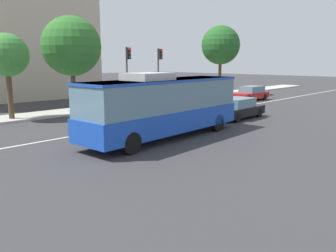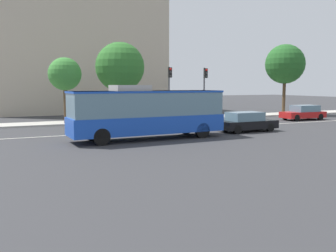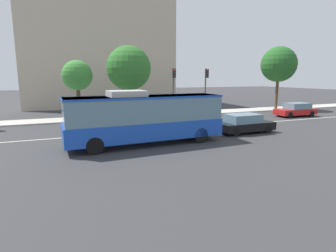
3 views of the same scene
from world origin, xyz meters
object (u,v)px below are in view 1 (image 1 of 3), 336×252
object	(u,v)px
sedan_black	(238,108)
transit_bus	(164,104)
sedan_red	(251,93)
street_tree_kerbside_left	(71,46)
street_tree_kerbside_centre	(7,56)
street_tree_kerbside_right	(221,45)
traffic_light_mid_block	(159,66)
traffic_light_near_corner	(128,67)

from	to	relation	value
sedan_black	transit_bus	bearing A→B (deg)	-176.99
sedan_red	street_tree_kerbside_left	bearing A→B (deg)	-17.71
street_tree_kerbside_centre	street_tree_kerbside_right	bearing A→B (deg)	0.56
traffic_light_mid_block	street_tree_kerbside_centre	distance (m)	13.78
traffic_light_near_corner	street_tree_kerbside_left	world-z (taller)	street_tree_kerbside_left
transit_bus	street_tree_kerbside_centre	bearing A→B (deg)	103.68
traffic_light_near_corner	street_tree_kerbside_right	size ratio (longest dim) A/B	0.64
transit_bus	street_tree_kerbside_right	bearing A→B (deg)	26.15
sedan_red	traffic_light_near_corner	xyz separation A→B (m)	(-12.63, 4.59, 2.84)
sedan_red	street_tree_kerbside_left	distance (m)	18.66
sedan_black	traffic_light_mid_block	distance (m)	10.81
sedan_black	street_tree_kerbside_left	size ratio (longest dim) A/B	0.61
transit_bus	sedan_black	xyz separation A→B (m)	(8.17, 0.59, -1.09)
street_tree_kerbside_left	street_tree_kerbside_right	size ratio (longest dim) A/B	0.92
sedan_black	street_tree_kerbside_right	bearing A→B (deg)	38.25
traffic_light_near_corner	street_tree_kerbside_centre	xyz separation A→B (m)	(-9.65, 0.95, 0.81)
sedan_red	street_tree_kerbside_centre	world-z (taller)	street_tree_kerbside_centre
traffic_light_near_corner	traffic_light_mid_block	world-z (taller)	same
street_tree_kerbside_right	street_tree_kerbside_centre	bearing A→B (deg)	-179.44
street_tree_kerbside_left	traffic_light_mid_block	bearing A→B (deg)	-7.12
traffic_light_near_corner	street_tree_kerbside_left	xyz separation A→B (m)	(-4.50, 1.36, 1.59)
transit_bus	street_tree_kerbside_centre	world-z (taller)	street_tree_kerbside_centre
sedan_black	street_tree_kerbside_centre	distance (m)	16.16
sedan_black	traffic_light_mid_block	xyz separation A→B (m)	(2.32, 10.17, 2.84)
traffic_light_mid_block	street_tree_kerbside_centre	bearing A→B (deg)	-94.12
sedan_red	street_tree_kerbside_left	world-z (taller)	street_tree_kerbside_left
traffic_light_mid_block	street_tree_kerbside_centre	size ratio (longest dim) A/B	0.89
transit_bus	sedan_red	bearing A→B (deg)	15.02
transit_bus	street_tree_kerbside_left	size ratio (longest dim) A/B	1.35
traffic_light_near_corner	transit_bus	bearing A→B (deg)	-27.53
sedan_red	traffic_light_near_corner	size ratio (longest dim) A/B	0.87
street_tree_kerbside_centre	traffic_light_near_corner	bearing A→B (deg)	-5.63
traffic_light_mid_block	street_tree_kerbside_left	world-z (taller)	street_tree_kerbside_left
traffic_light_mid_block	street_tree_kerbside_centre	world-z (taller)	street_tree_kerbside_centre
transit_bus	traffic_light_mid_block	world-z (taller)	traffic_light_mid_block
street_tree_kerbside_centre	street_tree_kerbside_right	world-z (taller)	street_tree_kerbside_right
sedan_black	street_tree_kerbside_right	xyz separation A→B (m)	(13.49, 11.09, 5.13)
transit_bus	street_tree_kerbside_right	size ratio (longest dim) A/B	1.24
street_tree_kerbside_right	sedan_red	bearing A→B (deg)	-114.43
traffic_light_near_corner	street_tree_kerbside_centre	bearing A→B (deg)	-91.75
transit_bus	sedan_red	world-z (taller)	transit_bus
sedan_red	transit_bus	bearing A→B (deg)	18.65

